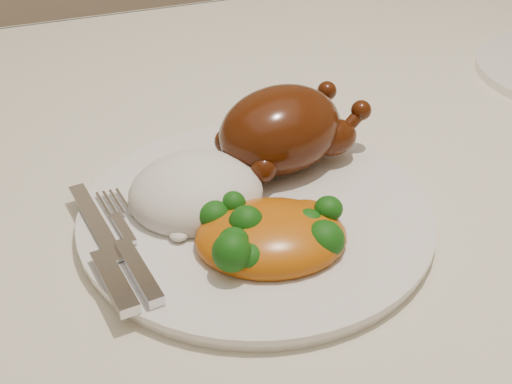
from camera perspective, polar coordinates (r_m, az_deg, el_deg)
name	(u,v)px	position (r m, az deg, el deg)	size (l,w,h in m)	color
dining_table	(312,257)	(0.77, 4.51, -5.21)	(1.60, 0.90, 0.76)	brown
tablecloth	(315,201)	(0.72, 4.77, -0.73)	(1.73, 1.03, 0.18)	beige
dinner_plate	(256,216)	(0.64, 0.00, -1.97)	(0.31, 0.31, 0.01)	white
roast_chicken	(284,129)	(0.68, 2.23, 5.09)	(0.17, 0.13, 0.08)	#4B1908
rice_mound	(196,193)	(0.64, -4.82, -0.10)	(0.12, 0.11, 0.06)	white
mac_and_cheese	(274,234)	(0.59, 1.41, -3.42)	(0.15, 0.13, 0.05)	#BA5A0B
cutlery	(119,257)	(0.58, -10.90, -5.11)	(0.05, 0.18, 0.01)	silver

